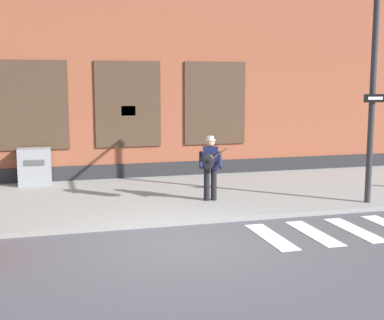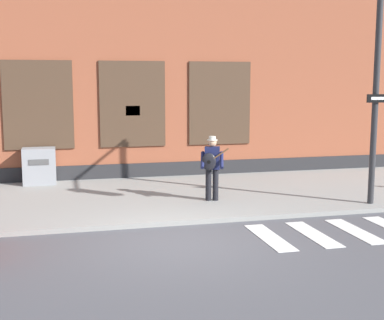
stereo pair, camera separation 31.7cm
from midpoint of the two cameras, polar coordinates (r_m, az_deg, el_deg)
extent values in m
plane|color=#4C4C51|center=(10.50, -1.87, -8.86)|extent=(160.00, 160.00, 0.00)
cube|color=gray|center=(14.28, -5.64, -4.01)|extent=(28.00, 5.55, 0.11)
cube|color=brown|center=(18.68, -8.33, 9.77)|extent=(28.00, 4.00, 7.17)
cube|color=#28282B|center=(16.91, -7.24, -1.32)|extent=(28.00, 0.04, 0.55)
cube|color=#473323|center=(16.52, -17.12, 5.60)|extent=(2.03, 0.06, 2.64)
cube|color=black|center=(16.51, -17.12, 5.60)|extent=(1.91, 0.03, 2.52)
cube|color=#473323|center=(16.68, -7.37, 5.92)|extent=(2.03, 0.06, 2.64)
cube|color=black|center=(16.67, -7.37, 5.92)|extent=(1.91, 0.03, 2.52)
cube|color=#473323|center=(17.30, 1.95, 6.07)|extent=(2.03, 0.06, 2.64)
cube|color=black|center=(17.29, 1.96, 6.07)|extent=(1.91, 0.03, 2.52)
cube|color=yellow|center=(16.67, -7.35, 5.23)|extent=(0.44, 0.02, 0.30)
cube|color=silver|center=(10.98, 7.59, -8.11)|extent=(0.42, 1.90, 0.01)
cube|color=silver|center=(11.38, 12.07, -7.64)|extent=(0.42, 1.90, 0.01)
cube|color=silver|center=(11.84, 16.22, -7.16)|extent=(0.42, 1.90, 0.01)
cylinder|color=black|center=(13.60, 1.66, -2.64)|extent=(0.15, 0.15, 0.81)
cylinder|color=black|center=(13.58, 0.90, -2.65)|extent=(0.15, 0.15, 0.81)
cube|color=#191E47|center=(13.49, 1.29, 0.24)|extent=(0.43, 0.32, 0.57)
sphere|color=tan|center=(13.43, 1.30, 1.90)|extent=(0.22, 0.22, 0.22)
cylinder|color=beige|center=(13.43, 1.30, 2.16)|extent=(0.27, 0.28, 0.02)
cylinder|color=beige|center=(13.42, 1.30, 2.37)|extent=(0.18, 0.18, 0.09)
cylinder|color=#191E47|center=(13.40, 2.32, 0.00)|extent=(0.23, 0.52, 0.39)
cylinder|color=#191E47|center=(13.39, 0.27, 0.01)|extent=(0.23, 0.52, 0.39)
ellipsoid|color=black|center=(13.32, 0.95, -0.18)|extent=(0.38, 0.22, 0.44)
cylinder|color=black|center=(13.26, 0.95, -0.22)|extent=(0.09, 0.03, 0.09)
cylinder|color=brown|center=(13.27, 2.08, 0.58)|extent=(0.46, 0.17, 0.34)
cylinder|color=#2D2D30|center=(13.78, 18.06, 6.50)|extent=(0.15, 0.15, 5.30)
cube|color=black|center=(13.69, 18.30, 6.28)|extent=(0.60, 0.03, 0.20)
cube|color=white|center=(13.67, 18.35, 6.27)|extent=(0.40, 0.01, 0.07)
cube|color=gray|center=(16.28, -16.98, -0.69)|extent=(0.94, 0.59, 1.07)
cube|color=#4C4C4C|center=(15.95, -17.03, -0.29)|extent=(0.56, 0.02, 0.16)
camera|label=1|loc=(0.16, -90.77, -0.11)|focal=50.00mm
camera|label=2|loc=(0.16, 89.23, 0.11)|focal=50.00mm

